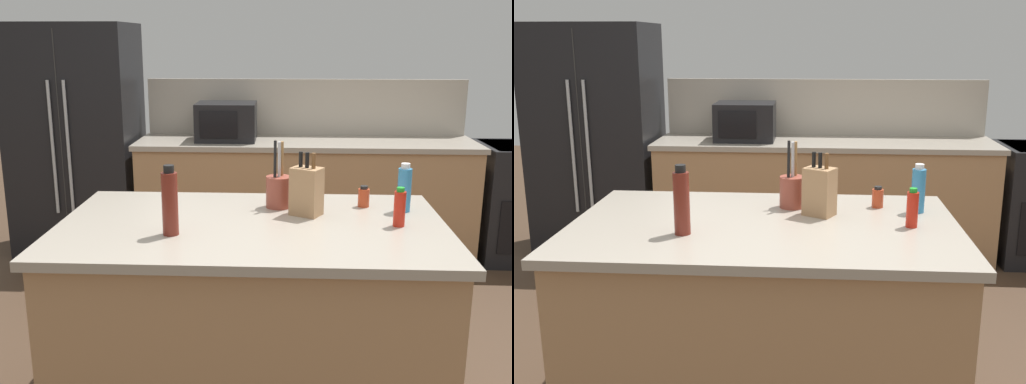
% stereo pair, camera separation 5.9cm
% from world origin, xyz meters
% --- Properties ---
extents(back_counter_run, '(2.67, 0.66, 0.94)m').
position_xyz_m(back_counter_run, '(0.30, 2.20, 0.47)').
color(back_counter_run, '#A87C54').
rests_on(back_counter_run, ground_plane).
extents(wall_backsplash, '(2.63, 0.03, 0.46)m').
position_xyz_m(wall_backsplash, '(0.30, 2.52, 1.17)').
color(wall_backsplash, '#B2A899').
rests_on(wall_backsplash, back_counter_run).
extents(kitchen_island, '(1.69, 1.04, 0.94)m').
position_xyz_m(kitchen_island, '(0.00, 0.00, 0.47)').
color(kitchen_island, '#A87C54').
rests_on(kitchen_island, ground_plane).
extents(refrigerator, '(0.96, 0.75, 1.84)m').
position_xyz_m(refrigerator, '(-1.56, 2.25, 0.92)').
color(refrigerator, black).
rests_on(refrigerator, ground_plane).
extents(microwave, '(0.47, 0.39, 0.30)m').
position_xyz_m(microwave, '(-0.33, 2.20, 1.09)').
color(microwave, black).
rests_on(microwave, back_counter_run).
extents(knife_block, '(0.16, 0.15, 0.29)m').
position_xyz_m(knife_block, '(0.24, 0.14, 1.05)').
color(knife_block, '#A87C54').
rests_on(knife_block, kitchen_island).
extents(utensil_crock, '(0.12, 0.12, 0.32)m').
position_xyz_m(utensil_crock, '(0.11, 0.26, 1.02)').
color(utensil_crock, brown).
rests_on(utensil_crock, kitchen_island).
extents(vinegar_bottle, '(0.07, 0.07, 0.29)m').
position_xyz_m(vinegar_bottle, '(-0.32, -0.18, 1.08)').
color(vinegar_bottle, maroon).
rests_on(vinegar_bottle, kitchen_island).
extents(dish_soap_bottle, '(0.06, 0.06, 0.23)m').
position_xyz_m(dish_soap_bottle, '(0.70, 0.22, 1.05)').
color(dish_soap_bottle, '#3384BC').
rests_on(dish_soap_bottle, kitchen_island).
extents(hot_sauce_bottle, '(0.05, 0.05, 0.17)m').
position_xyz_m(hot_sauce_bottle, '(0.63, -0.01, 1.02)').
color(hot_sauce_bottle, red).
rests_on(hot_sauce_bottle, kitchen_island).
extents(spice_jar_paprika, '(0.05, 0.05, 0.10)m').
position_xyz_m(spice_jar_paprika, '(0.52, 0.29, 0.99)').
color(spice_jar_paprika, '#B73D1E').
rests_on(spice_jar_paprika, kitchen_island).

